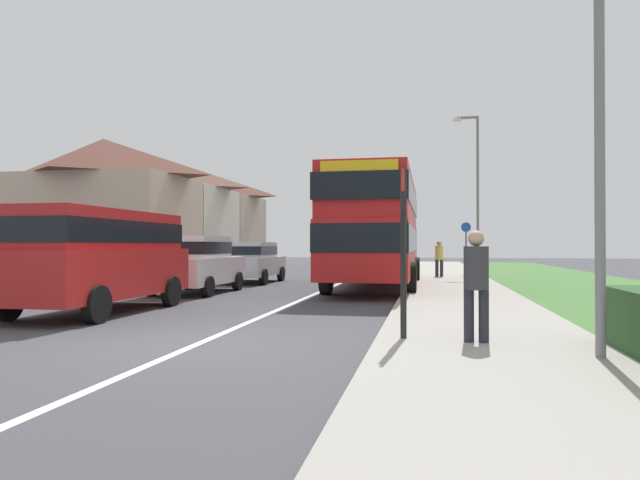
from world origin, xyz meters
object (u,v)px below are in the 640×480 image
(pedestrian_walking_away, at_px, (439,257))
(parked_car_white, at_px, (196,262))
(pedestrian_at_stop, at_px, (476,280))
(double_decker_bus, at_px, (377,226))
(street_lamp_mid, at_px, (475,185))
(parked_van_red, at_px, (98,252))
(parked_car_silver, at_px, (251,260))
(cycle_route_sign, at_px, (466,246))
(bus_stop_sign, at_px, (403,240))

(pedestrian_walking_away, bearing_deg, parked_car_white, -130.47)
(pedestrian_at_stop, bearing_deg, double_decker_bus, 102.14)
(pedestrian_walking_away, xyz_separation_m, street_lamp_mid, (1.62, 1.33, 3.22))
(parked_van_red, relative_size, street_lamp_mid, 0.68)
(parked_car_white, relative_size, pedestrian_at_stop, 2.42)
(parked_van_red, bearing_deg, parked_car_white, 89.38)
(parked_van_red, height_order, pedestrian_walking_away, parked_van_red)
(pedestrian_at_stop, bearing_deg, parked_car_silver, 119.89)
(parked_car_white, distance_m, street_lamp_mid, 13.89)
(pedestrian_walking_away, distance_m, cycle_route_sign, 2.19)
(pedestrian_at_stop, xyz_separation_m, pedestrian_walking_away, (-0.20, 16.75, 0.00))
(bus_stop_sign, relative_size, street_lamp_mid, 0.36)
(parked_van_red, relative_size, parked_car_silver, 1.23)
(double_decker_bus, relative_size, street_lamp_mid, 1.38)
(double_decker_bus, relative_size, cycle_route_sign, 3.99)
(parked_car_silver, relative_size, cycle_route_sign, 1.60)
(double_decker_bus, xyz_separation_m, pedestrian_at_stop, (2.40, -11.14, -1.17))
(double_decker_bus, bearing_deg, pedestrian_walking_away, 68.63)
(parked_car_white, relative_size, pedestrian_walking_away, 2.42)
(parked_car_silver, bearing_deg, pedestrian_walking_away, 27.47)
(bus_stop_sign, bearing_deg, street_lamp_mid, 82.28)
(parked_car_white, relative_size, bus_stop_sign, 1.55)
(parked_car_white, bearing_deg, parked_car_silver, 88.11)
(double_decker_bus, bearing_deg, bus_stop_sign, -82.79)
(parked_van_red, xyz_separation_m, parked_car_white, (0.06, 5.09, -0.36))
(double_decker_bus, height_order, cycle_route_sign, double_decker_bus)
(pedestrian_walking_away, bearing_deg, cycle_route_sign, 54.81)
(parked_van_red, distance_m, parked_car_silver, 10.03)
(parked_van_red, relative_size, bus_stop_sign, 1.91)
(cycle_route_sign, relative_size, street_lamp_mid, 0.35)
(double_decker_bus, height_order, bus_stop_sign, double_decker_bus)
(parked_car_silver, height_order, pedestrian_at_stop, pedestrian_at_stop)
(parked_van_red, bearing_deg, street_lamp_mid, 58.97)
(parked_car_white, height_order, bus_stop_sign, bus_stop_sign)
(pedestrian_at_stop, bearing_deg, street_lamp_mid, 85.50)
(parked_van_red, xyz_separation_m, street_lamp_mid, (9.10, 15.12, 2.88))
(parked_car_white, xyz_separation_m, street_lamp_mid, (9.04, 10.03, 3.24))
(double_decker_bus, bearing_deg, cycle_route_sign, 65.01)
(bus_stop_sign, height_order, cycle_route_sign, bus_stop_sign)
(double_decker_bus, distance_m, pedestrian_walking_away, 6.14)
(double_decker_bus, bearing_deg, parked_van_red, -122.85)
(cycle_route_sign, bearing_deg, pedestrian_at_stop, -93.21)
(double_decker_bus, xyz_separation_m, parked_van_red, (-5.28, -8.18, -0.83))
(double_decker_bus, relative_size, pedestrian_at_stop, 6.02)
(parked_van_red, bearing_deg, pedestrian_walking_away, 61.53)
(parked_van_red, relative_size, cycle_route_sign, 1.97)
(parked_car_silver, bearing_deg, parked_car_white, -91.89)
(parked_car_white, bearing_deg, street_lamp_mid, 47.97)
(bus_stop_sign, xyz_separation_m, street_lamp_mid, (2.43, 17.92, 2.65))
(pedestrian_at_stop, height_order, cycle_route_sign, cycle_route_sign)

